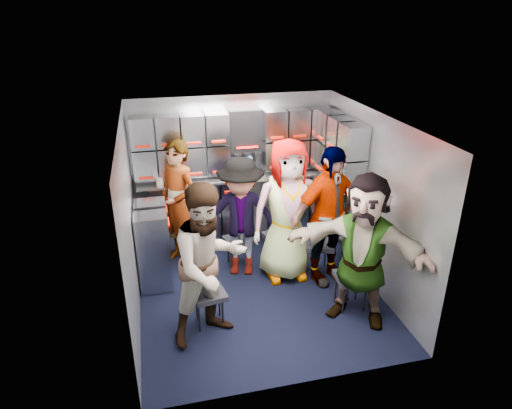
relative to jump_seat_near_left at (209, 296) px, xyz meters
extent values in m
plane|color=black|center=(0.66, 0.45, -0.36)|extent=(3.00, 3.00, 0.00)
cube|color=#91969F|center=(0.66, 1.95, 0.69)|extent=(2.80, 0.04, 2.10)
cube|color=#91969F|center=(-0.74, 0.45, 0.69)|extent=(0.04, 3.00, 2.10)
cube|color=#91969F|center=(2.06, 0.45, 0.69)|extent=(0.04, 3.00, 2.10)
cube|color=silver|center=(0.66, 0.45, 1.74)|extent=(2.80, 3.00, 0.02)
cube|color=#A3A8B3|center=(0.66, 1.74, 0.14)|extent=(2.68, 0.38, 0.99)
cube|color=#A3A8B3|center=(-0.53, 1.01, 0.14)|extent=(0.38, 0.76, 0.99)
cube|color=silver|center=(0.66, 1.74, 0.66)|extent=(2.68, 0.42, 0.03)
cube|color=#A3A8B3|center=(0.66, 1.80, 1.13)|extent=(2.68, 0.28, 0.82)
cube|color=#A3A8B3|center=(1.91, 1.15, 1.13)|extent=(0.28, 1.00, 0.82)
cube|color=#A3A8B3|center=(1.91, 1.05, 0.14)|extent=(0.28, 1.20, 1.00)
cube|color=#AB0F03|center=(0.66, 1.54, 0.52)|extent=(2.60, 0.02, 0.03)
cube|color=black|center=(0.00, 0.00, 0.02)|extent=(0.39, 0.37, 0.05)
cylinder|color=black|center=(-0.13, -0.11, -0.18)|extent=(0.02, 0.02, 0.36)
cylinder|color=black|center=(0.13, -0.11, -0.18)|extent=(0.02, 0.02, 0.36)
cylinder|color=black|center=(-0.13, 0.11, -0.18)|extent=(0.02, 0.02, 0.36)
cylinder|color=black|center=(0.13, 0.11, -0.18)|extent=(0.02, 0.02, 0.36)
cube|color=black|center=(0.55, 1.13, 0.01)|extent=(0.41, 0.40, 0.05)
cylinder|color=black|center=(0.43, 1.02, -0.18)|extent=(0.02, 0.02, 0.35)
cylinder|color=black|center=(0.68, 1.02, -0.18)|extent=(0.02, 0.02, 0.35)
cylinder|color=black|center=(0.43, 1.23, -0.18)|extent=(0.02, 0.02, 0.35)
cylinder|color=black|center=(0.68, 1.23, -0.18)|extent=(0.02, 0.02, 0.35)
cube|color=black|center=(1.09, 0.93, 0.10)|extent=(0.50, 0.49, 0.07)
cylinder|color=black|center=(0.94, 0.80, -0.14)|extent=(0.03, 0.03, 0.43)
cylinder|color=black|center=(1.24, 0.80, -0.14)|extent=(0.03, 0.03, 0.43)
cylinder|color=black|center=(0.94, 1.06, -0.14)|extent=(0.03, 0.03, 0.43)
cylinder|color=black|center=(1.24, 1.06, -0.14)|extent=(0.03, 0.03, 0.43)
cube|color=black|center=(1.53, 0.73, 0.03)|extent=(0.44, 0.42, 0.06)
cylinder|color=black|center=(1.40, 0.62, -0.17)|extent=(0.02, 0.02, 0.37)
cylinder|color=black|center=(1.66, 0.62, -0.17)|extent=(0.02, 0.02, 0.37)
cylinder|color=black|center=(1.40, 0.84, -0.17)|extent=(0.02, 0.02, 0.37)
cylinder|color=black|center=(1.66, 0.84, -0.17)|extent=(0.02, 0.02, 0.37)
cube|color=black|center=(1.61, -0.07, 0.03)|extent=(0.37, 0.35, 0.06)
cylinder|color=black|center=(1.47, -0.19, -0.17)|extent=(0.02, 0.02, 0.37)
cylinder|color=black|center=(1.74, -0.19, -0.17)|extent=(0.02, 0.02, 0.37)
cylinder|color=black|center=(1.47, 0.04, -0.17)|extent=(0.02, 0.02, 0.37)
cylinder|color=black|center=(1.74, 0.04, -0.17)|extent=(0.02, 0.02, 0.37)
imported|color=black|center=(-0.17, 1.40, 0.48)|extent=(0.70, 0.73, 1.68)
imported|color=black|center=(0.00, -0.18, 0.49)|extent=(1.01, 0.91, 1.71)
imported|color=black|center=(0.55, 0.95, 0.42)|extent=(1.13, 0.85, 1.55)
imported|color=black|center=(1.09, 0.75, 0.54)|extent=(0.89, 0.59, 1.80)
imported|color=black|center=(1.53, 0.55, 0.51)|extent=(1.10, 0.69, 1.74)
imported|color=black|center=(1.61, -0.25, 0.49)|extent=(1.54, 1.37, 1.69)
cylinder|color=white|center=(-0.21, 1.69, 0.81)|extent=(0.06, 0.06, 0.28)
cylinder|color=white|center=(0.57, 1.69, 0.80)|extent=(0.06, 0.06, 0.25)
cylinder|color=white|center=(0.84, 1.69, 0.81)|extent=(0.07, 0.07, 0.27)
cylinder|color=tan|center=(-0.38, 1.68, 0.72)|extent=(0.09, 0.09, 0.09)
cylinder|color=tan|center=(1.90, 1.68, 0.72)|extent=(0.08, 0.08, 0.10)
camera|label=1|loc=(-0.45, -4.04, 2.86)|focal=32.00mm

